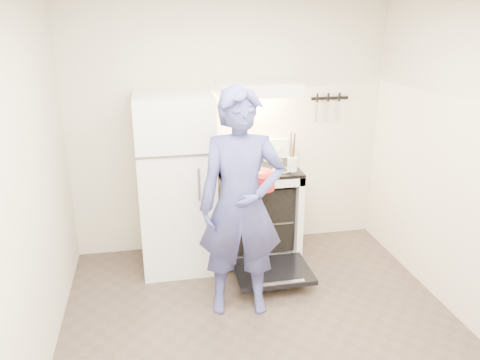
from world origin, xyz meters
name	(u,v)px	position (x,y,z in m)	size (l,w,h in m)	color
floor	(272,349)	(0.00, 0.00, 0.00)	(3.60, 3.60, 0.00)	#493C33
back_wall	(230,131)	(0.00, 1.80, 1.25)	(3.20, 0.02, 2.50)	beige
refrigerator	(176,183)	(-0.58, 1.45, 0.85)	(0.70, 0.70, 1.70)	white
stove_body	(258,213)	(0.23, 1.48, 0.46)	(0.76, 0.65, 0.92)	white
cooktop	(259,169)	(0.23, 1.48, 0.94)	(0.76, 0.65, 0.03)	black
backsplash	(252,150)	(0.23, 1.76, 1.05)	(0.76, 0.07, 0.20)	white
oven_door	(272,271)	(0.23, 0.88, 0.12)	(0.70, 0.54, 0.04)	black
oven_rack	(258,215)	(0.23, 1.48, 0.44)	(0.60, 0.52, 0.01)	slate
range_hood	(258,88)	(0.23, 1.55, 1.71)	(0.76, 0.50, 0.12)	white
knife_strip	(330,98)	(1.05, 1.79, 1.55)	(0.40, 0.02, 0.03)	black
pizza_stone	(263,210)	(0.30, 1.55, 0.45)	(0.33, 0.33, 0.02)	#8E6D4D
tea_kettle	(227,153)	(-0.07, 1.54, 1.09)	(0.23, 0.19, 0.29)	silver
utensil_jar	(292,164)	(0.49, 1.22, 1.05)	(0.09, 0.09, 0.13)	silver
person	(241,205)	(-0.12, 0.58, 0.94)	(0.68, 0.45, 1.87)	navy
dutch_oven	(258,181)	(0.09, 0.91, 1.01)	(0.35, 0.28, 0.23)	red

